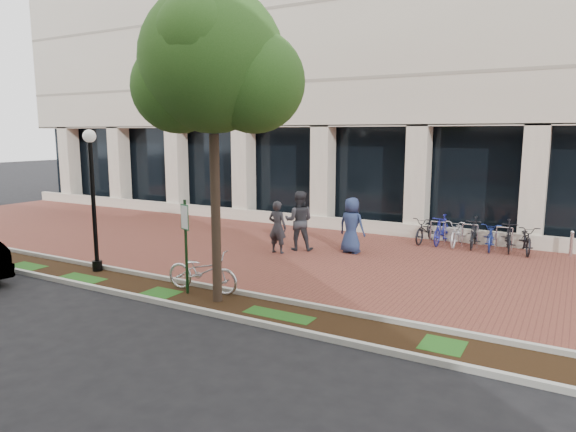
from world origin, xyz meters
The scene contains 15 objects.
ground centered at (0.00, 0.00, 0.00)m, with size 120.00×120.00×0.00m, color black.
brick_plaza centered at (0.00, 0.00, 0.01)m, with size 40.00×9.00×0.01m, color brown.
planting_strip centered at (0.00, -5.25, 0.01)m, with size 40.00×1.50×0.01m, color black.
curb_plaza_side centered at (0.00, -4.50, 0.06)m, with size 40.00×0.12×0.12m, color #B4B4AA.
curb_street_side centered at (0.00, -6.00, 0.06)m, with size 40.00×0.12×0.12m, color #B4B4AA.
near_office_building centered at (0.00, 10.47, 10.05)m, with size 40.00×12.12×16.00m.
parking_sign centered at (-0.86, -5.08, 1.50)m, with size 0.34×0.07×2.34m.
lamppost centered at (-4.50, -4.72, 2.27)m, with size 0.36×0.36×4.01m.
street_tree centered at (0.19, -5.13, 5.29)m, with size 3.83×3.19×7.09m.
locked_bicycle centered at (-0.63, -4.76, 0.52)m, with size 0.69×1.99×1.05m, color silver.
pedestrian_left centered at (-1.14, -0.26, 0.87)m, with size 0.63×0.42×1.74m, color #27272B.
pedestrian_mid centered at (-0.74, 0.50, 1.00)m, with size 0.98×0.76×2.01m, color #2C2D32.
pedestrian_right centered at (0.96, 0.96, 0.92)m, with size 0.90×0.59×1.85m, color navy.
bollard centered at (7.28, 4.00, 0.43)m, with size 0.12×0.12×0.85m.
bike_rack_cluster centered at (4.33, 3.79, 0.49)m, with size 4.20×1.89×1.05m.
Camera 1 is at (7.33, -14.43, 3.93)m, focal length 32.00 mm.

